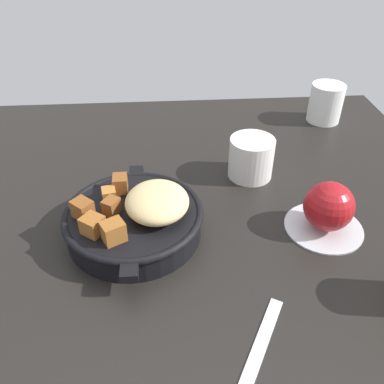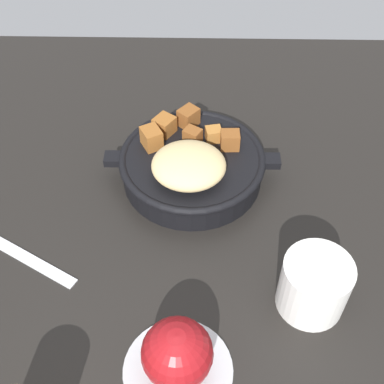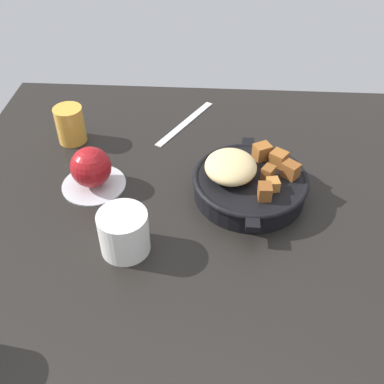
% 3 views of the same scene
% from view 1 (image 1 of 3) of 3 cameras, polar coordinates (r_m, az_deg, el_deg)
% --- Properties ---
extents(ground_plane, '(0.91, 0.98, 0.02)m').
position_cam_1_polar(ground_plane, '(0.69, 0.11, -3.71)').
color(ground_plane, black).
extents(cast_iron_skillet, '(0.26, 0.22, 0.08)m').
position_cam_1_polar(cast_iron_skillet, '(0.63, -7.93, -3.61)').
color(cast_iron_skillet, black).
rests_on(cast_iron_skillet, ground_plane).
extents(saucer_plate, '(0.12, 0.12, 0.01)m').
position_cam_1_polar(saucer_plate, '(0.68, 18.11, -4.69)').
color(saucer_plate, '#B7BABF').
rests_on(saucer_plate, ground_plane).
extents(red_apple, '(0.08, 0.08, 0.08)m').
position_cam_1_polar(red_apple, '(0.66, 18.80, -1.93)').
color(red_apple, maroon).
rests_on(red_apple, saucer_plate).
extents(butter_knife, '(0.20, 0.12, 0.00)m').
position_cam_1_polar(butter_knife, '(0.50, 8.32, -23.80)').
color(butter_knife, silver).
rests_on(butter_knife, ground_plane).
extents(white_creamer_pitcher, '(0.08, 0.08, 0.09)m').
position_cam_1_polar(white_creamer_pitcher, '(1.00, 18.41, 11.87)').
color(white_creamer_pitcher, white).
rests_on(white_creamer_pitcher, ground_plane).
extents(ceramic_mug_white, '(0.08, 0.08, 0.08)m').
position_cam_1_polar(ceramic_mug_white, '(0.76, 8.37, 4.81)').
color(ceramic_mug_white, silver).
rests_on(ceramic_mug_white, ground_plane).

